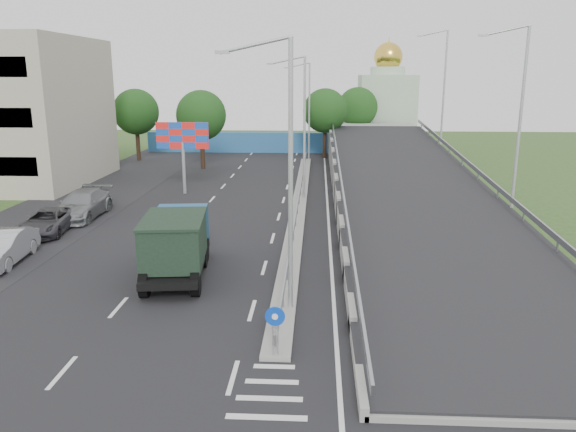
# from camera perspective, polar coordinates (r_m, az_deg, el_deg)

# --- Properties ---
(ground) EXTENTS (160.00, 160.00, 0.00)m
(ground) POSITION_cam_1_polar(r_m,az_deg,el_deg) (16.79, -1.88, -17.96)
(ground) COLOR #2D4C1E
(ground) RESTS_ON ground
(road_surface) EXTENTS (26.00, 90.00, 0.04)m
(road_surface) POSITION_cam_1_polar(r_m,az_deg,el_deg) (35.58, -3.94, -0.46)
(road_surface) COLOR black
(road_surface) RESTS_ON ground
(parking_strip) EXTENTS (8.00, 90.00, 0.05)m
(parking_strip) POSITION_cam_1_polar(r_m,az_deg,el_deg) (39.32, -23.10, -0.17)
(parking_strip) COLOR black
(parking_strip) RESTS_ON ground
(median) EXTENTS (1.00, 44.00, 0.20)m
(median) POSITION_cam_1_polar(r_m,az_deg,el_deg) (39.20, 1.12, 1.09)
(median) COLOR gray
(median) RESTS_ON ground
(overpass_ramp) EXTENTS (10.00, 50.00, 3.50)m
(overpass_ramp) POSITION_cam_1_polar(r_m,az_deg,el_deg) (39.33, 12.13, 3.28)
(overpass_ramp) COLOR gray
(overpass_ramp) RESTS_ON ground
(median_guardrail) EXTENTS (0.09, 44.00, 0.71)m
(median_guardrail) POSITION_cam_1_polar(r_m,az_deg,el_deg) (39.06, 1.12, 2.02)
(median_guardrail) COLOR gray
(median_guardrail) RESTS_ON median
(sign_bollard) EXTENTS (0.64, 0.23, 1.67)m
(sign_bollard) POSITION_cam_1_polar(r_m,az_deg,el_deg) (18.19, -1.31, -11.57)
(sign_bollard) COLOR black
(sign_bollard) RESTS_ON median
(lamp_post_near) EXTENTS (2.74, 0.18, 10.08)m
(lamp_post_near) POSITION_cam_1_polar(r_m,az_deg,el_deg) (20.45, -0.26, 5.36)
(lamp_post_near) COLOR #B2B5B7
(lamp_post_near) RESTS_ON median
(lamp_post_mid) EXTENTS (2.74, 0.18, 10.08)m
(lamp_post_mid) POSITION_cam_1_polar(r_m,az_deg,el_deg) (40.31, 1.41, 9.66)
(lamp_post_mid) COLOR #B2B5B7
(lamp_post_mid) RESTS_ON median
(lamp_post_far) EXTENTS (2.74, 0.18, 10.08)m
(lamp_post_far) POSITION_cam_1_polar(r_m,az_deg,el_deg) (60.27, 1.99, 11.12)
(lamp_post_far) COLOR #B2B5B7
(lamp_post_far) RESTS_ON median
(blue_wall) EXTENTS (30.00, 0.50, 2.40)m
(blue_wall) POSITION_cam_1_polar(r_m,az_deg,el_deg) (66.83, -1.49, 7.44)
(blue_wall) COLOR teal
(blue_wall) RESTS_ON ground
(church) EXTENTS (7.00, 7.00, 13.80)m
(church) POSITION_cam_1_polar(r_m,az_deg,el_deg) (74.77, 9.95, 11.11)
(church) COLOR #B2CCAD
(church) RESTS_ON ground
(billboard) EXTENTS (4.00, 0.24, 5.50)m
(billboard) POSITION_cam_1_polar(r_m,az_deg,el_deg) (43.67, -10.66, 7.63)
(billboard) COLOR #B2B5B7
(billboard) RESTS_ON ground
(tree_left_mid) EXTENTS (4.80, 4.80, 7.60)m
(tree_left_mid) POSITION_cam_1_polar(r_m,az_deg,el_deg) (55.47, -8.81, 10.05)
(tree_left_mid) COLOR black
(tree_left_mid) RESTS_ON ground
(tree_median_far) EXTENTS (4.80, 4.80, 7.60)m
(tree_median_far) POSITION_cam_1_polar(r_m,az_deg,el_deg) (62.29, 3.79, 10.61)
(tree_median_far) COLOR black
(tree_median_far) RESTS_ON ground
(tree_left_far) EXTENTS (4.80, 4.80, 7.60)m
(tree_left_far) POSITION_cam_1_polar(r_m,az_deg,el_deg) (62.35, -15.19, 10.16)
(tree_left_far) COLOR black
(tree_left_far) RESTS_ON ground
(tree_ramp_far) EXTENTS (4.80, 4.80, 7.60)m
(tree_ramp_far) POSITION_cam_1_polar(r_m,az_deg,el_deg) (69.44, 7.09, 10.89)
(tree_ramp_far) COLOR black
(tree_ramp_far) RESTS_ON ground
(dump_truck) EXTENTS (3.21, 6.91, 2.94)m
(dump_truck) POSITION_cam_1_polar(r_m,az_deg,el_deg) (25.92, -11.22, -2.51)
(dump_truck) COLOR black
(dump_truck) RESTS_ON ground
(parked_car_b) EXTENTS (2.13, 4.98, 1.60)m
(parked_car_b) POSITION_cam_1_polar(r_m,az_deg,el_deg) (30.58, -26.93, -2.87)
(parked_car_b) COLOR #ADAEB3
(parked_car_b) RESTS_ON ground
(parked_car_c) EXTENTS (2.82, 5.22, 1.39)m
(parked_car_c) POSITION_cam_1_polar(r_m,az_deg,el_deg) (35.37, -23.25, -0.52)
(parked_car_c) COLOR #39383E
(parked_car_c) RESTS_ON ground
(parked_car_d) EXTENTS (2.46, 5.95, 1.72)m
(parked_car_d) POSITION_cam_1_polar(r_m,az_deg,el_deg) (38.38, -20.19, 1.10)
(parked_car_d) COLOR gray
(parked_car_d) RESTS_ON ground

